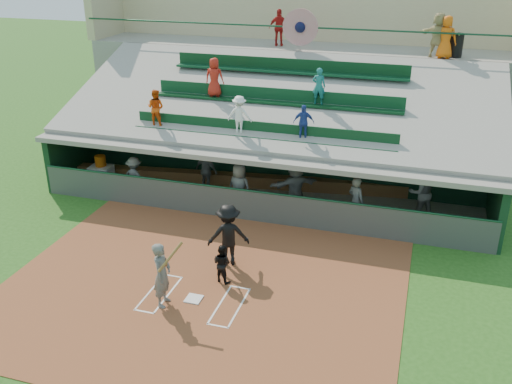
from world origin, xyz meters
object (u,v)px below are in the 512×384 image
(catcher, at_px, (222,263))
(water_cooler, at_px, (100,161))
(white_table, at_px, (102,175))
(trash_bin, at_px, (455,45))
(home_plate, at_px, (194,299))
(batter_at_plate, at_px, (162,274))

(catcher, height_order, water_cooler, water_cooler)
(catcher, distance_m, white_table, 8.68)
(catcher, xyz_separation_m, trash_bin, (5.77, 11.57, 4.47))
(home_plate, distance_m, batter_at_plate, 1.19)
(catcher, relative_size, white_table, 1.34)
(catcher, height_order, trash_bin, trash_bin)
(batter_at_plate, xyz_separation_m, white_table, (-5.88, 6.69, -0.52))
(home_plate, xyz_separation_m, batter_at_plate, (-0.67, -0.42, 0.90))
(catcher, bearing_deg, water_cooler, -19.86)
(white_table, height_order, trash_bin, trash_bin)
(home_plate, height_order, trash_bin, trash_bin)
(catcher, xyz_separation_m, white_table, (-6.97, 5.17, -0.18))
(batter_at_plate, distance_m, white_table, 8.92)
(home_plate, xyz_separation_m, white_table, (-6.55, 6.27, 0.38))
(batter_at_plate, height_order, white_table, batter_at_plate)
(home_plate, xyz_separation_m, trash_bin, (6.19, 12.67, 5.03))
(water_cooler, height_order, trash_bin, trash_bin)
(batter_at_plate, bearing_deg, white_table, 131.31)
(home_plate, distance_m, white_table, 9.07)
(home_plate, distance_m, water_cooler, 9.17)
(water_cooler, bearing_deg, home_plate, -43.96)
(home_plate, distance_m, catcher, 1.30)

